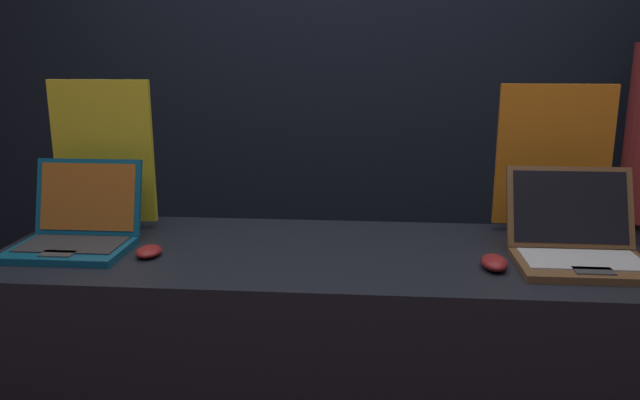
# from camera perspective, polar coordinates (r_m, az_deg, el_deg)

# --- Properties ---
(wall_back) EXTENTS (8.00, 0.05, 2.80)m
(wall_back) POSITION_cam_1_polar(r_m,az_deg,el_deg) (2.95, 2.10, 11.14)
(wall_back) COLOR black
(wall_back) RESTS_ON ground_plane
(display_counter) EXTENTS (1.86, 0.65, 0.96)m
(display_counter) POSITION_cam_1_polar(r_m,az_deg,el_deg) (2.01, 0.08, -17.78)
(display_counter) COLOR black
(display_counter) RESTS_ON ground_plane
(laptop_front) EXTENTS (0.32, 0.30, 0.24)m
(laptop_front) POSITION_cam_1_polar(r_m,az_deg,el_deg) (1.95, -21.30, -2.42)
(laptop_front) COLOR #0F5170
(laptop_front) RESTS_ON display_counter
(mouse_front) EXTENTS (0.07, 0.10, 0.03)m
(mouse_front) POSITION_cam_1_polar(r_m,az_deg,el_deg) (1.82, -15.38, -4.55)
(mouse_front) COLOR maroon
(mouse_front) RESTS_ON display_counter
(promo_stand_front) EXTENTS (0.32, 0.07, 0.47)m
(promo_stand_front) POSITION_cam_1_polar(r_m,az_deg,el_deg) (2.11, -19.16, 3.62)
(promo_stand_front) COLOR black
(promo_stand_front) RESTS_ON display_counter
(laptop_back) EXTENTS (0.35, 0.33, 0.24)m
(laptop_back) POSITION_cam_1_polar(r_m,az_deg,el_deg) (1.84, 22.53, -3.54)
(laptop_back) COLOR brown
(laptop_back) RESTS_ON display_counter
(mouse_back) EXTENTS (0.07, 0.11, 0.04)m
(mouse_back) POSITION_cam_1_polar(r_m,az_deg,el_deg) (1.72, 15.64, -5.53)
(mouse_back) COLOR maroon
(mouse_back) RESTS_ON display_counter
(promo_stand_back) EXTENTS (0.35, 0.07, 0.46)m
(promo_stand_back) POSITION_cam_1_polar(r_m,az_deg,el_deg) (2.08, 20.53, 3.23)
(promo_stand_back) COLOR black
(promo_stand_back) RESTS_ON display_counter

